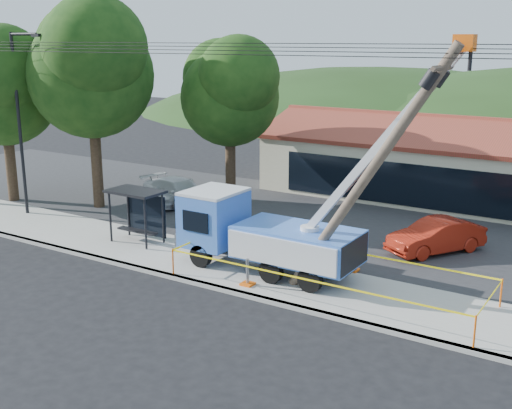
{
  "coord_description": "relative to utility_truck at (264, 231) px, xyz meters",
  "views": [
    {
      "loc": [
        12.56,
        -15.24,
        8.71
      ],
      "look_at": [
        -0.28,
        5.0,
        2.49
      ],
      "focal_mm": 45.0,
      "sensor_mm": 36.0,
      "label": 1
    }
  ],
  "objects": [
    {
      "name": "curb",
      "position": [
        -0.43,
        -2.34,
        -1.6
      ],
      "size": [
        60.0,
        0.25,
        0.15
      ],
      "primitive_type": "cube",
      "color": "#A3A199",
      "rests_on": "ground"
    },
    {
      "name": "strip_mall",
      "position": [
        3.57,
        15.54,
        0.2
      ],
      "size": [
        22.5,
        8.53,
        4.67
      ],
      "color": "beige",
      "rests_on": "ground"
    },
    {
      "name": "sidewalk",
      "position": [
        -0.43,
        -0.44,
        -1.6
      ],
      "size": [
        60.0,
        4.0,
        0.15
      ],
      "primitive_type": "cube",
      "color": "#A3A199",
      "rests_on": "ground"
    },
    {
      "name": "car_white",
      "position": [
        -8.97,
        6.04,
        -1.68
      ],
      "size": [
        5.15,
        2.9,
        1.41
      ],
      "primitive_type": "imported",
      "rotation": [
        0.0,
        0.0,
        1.37
      ],
      "color": "silver",
      "rests_on": "ground"
    },
    {
      "name": "utility_truck",
      "position": [
        0.0,
        0.0,
        0.0
      ],
      "size": [
        10.68,
        3.8,
        8.68
      ],
      "color": "black",
      "rests_on": "ground"
    },
    {
      "name": "tree_west_near",
      "position": [
        -12.43,
        3.56,
        5.85
      ],
      "size": [
        7.56,
        6.72,
        10.8
      ],
      "color": "#332316",
      "rests_on": "ground"
    },
    {
      "name": "car_red",
      "position": [
        4.86,
        5.66,
        -1.68
      ],
      "size": [
        3.5,
        4.36,
        1.39
      ],
      "primitive_type": "imported",
      "rotation": [
        0.0,
        0.0,
        -0.56
      ],
      "color": "#AA2211",
      "rests_on": "ground"
    },
    {
      "name": "bus_shelter",
      "position": [
        -6.43,
        0.14,
        0.15
      ],
      "size": [
        2.4,
        1.49,
        2.31
      ],
      "rotation": [
        0.0,
        0.0,
        -0.01
      ],
      "color": "black",
      "rests_on": "ground"
    },
    {
      "name": "leaning_pole",
      "position": [
        4.59,
        -0.69,
        3.13
      ],
      "size": [
        5.59,
        1.88,
        8.61
      ],
      "color": "#4E4032",
      "rests_on": "ground"
    },
    {
      "name": "parking_lot",
      "position": [
        -0.43,
        7.56,
        -1.63
      ],
      "size": [
        60.0,
        12.0,
        0.1
      ],
      "primitive_type": "cube",
      "color": "#28282B",
      "rests_on": "ground"
    },
    {
      "name": "tree_lot",
      "position": [
        -7.43,
        8.56,
        4.53
      ],
      "size": [
        6.3,
        5.6,
        8.94
      ],
      "color": "#332316",
      "rests_on": "ground"
    },
    {
      "name": "hill_west",
      "position": [
        -15.43,
        50.56,
        -1.68
      ],
      "size": [
        78.4,
        56.0,
        28.0
      ],
      "primitive_type": "ellipsoid",
      "color": "#1C3312",
      "rests_on": "ground"
    },
    {
      "name": "streetlight",
      "position": [
        -14.21,
        0.56,
        3.63
      ],
      "size": [
        2.13,
        0.22,
        9.0
      ],
      "color": "black",
      "rests_on": "ground"
    },
    {
      "name": "tree_west_far",
      "position": [
        -17.43,
        2.06,
        4.86
      ],
      "size": [
        6.84,
        6.08,
        9.48
      ],
      "color": "#332316",
      "rests_on": "ground"
    },
    {
      "name": "car_silver",
      "position": [
        -9.64,
        6.11,
        -1.68
      ],
      "size": [
        2.81,
        4.33,
        1.37
      ],
      "primitive_type": "imported",
      "rotation": [
        0.0,
        0.0,
        0.32
      ],
      "color": "#A9ACB0",
      "rests_on": "ground"
    },
    {
      "name": "caution_tape",
      "position": [
        2.91,
        -0.55,
        -0.79
      ],
      "size": [
        11.1,
        3.42,
        0.99
      ],
      "color": "#FF600D",
      "rests_on": "ground"
    },
    {
      "name": "ground",
      "position": [
        -0.43,
        -4.44,
        -1.68
      ],
      "size": [
        120.0,
        120.0,
        0.0
      ],
      "primitive_type": "plane",
      "color": "black",
      "rests_on": "ground"
    }
  ]
}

